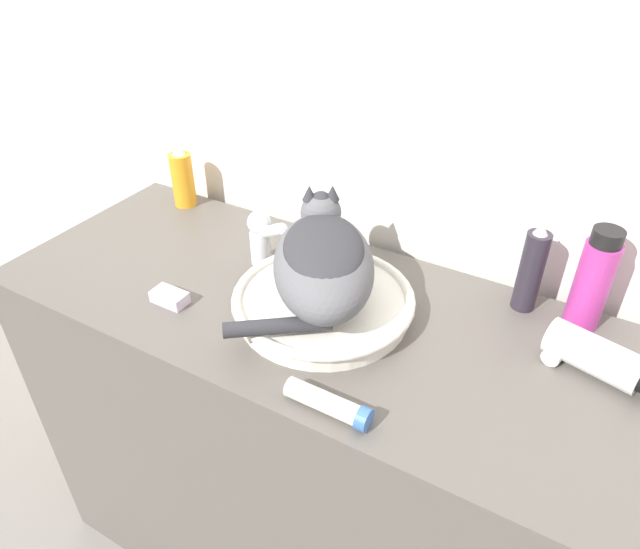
# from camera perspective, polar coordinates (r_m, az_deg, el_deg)

# --- Properties ---
(wall_back) EXTENTS (8.00, 0.05, 2.40)m
(wall_back) POSITION_cam_1_polar(r_m,az_deg,el_deg) (1.23, 5.81, 16.53)
(wall_back) COLOR silver
(wall_back) RESTS_ON ground_plane
(vanity_counter) EXTENTS (1.26, 0.52, 0.90)m
(vanity_counter) POSITION_cam_1_polar(r_m,az_deg,el_deg) (1.44, -1.57, -17.07)
(vanity_counter) COLOR #56514C
(vanity_counter) RESTS_ON ground_plane
(sink_basin) EXTENTS (0.35, 0.35, 0.05)m
(sink_basin) POSITION_cam_1_polar(r_m,az_deg,el_deg) (1.08, 0.34, -2.76)
(sink_basin) COLOR white
(sink_basin) RESTS_ON vanity_counter
(cat) EXTENTS (0.32, 0.39, 0.16)m
(cat) POSITION_cam_1_polar(r_m,az_deg,el_deg) (1.03, 0.27, 1.61)
(cat) COLOR #56565B
(cat) RESTS_ON sink_basin
(faucet) EXTENTS (0.12, 0.07, 0.13)m
(faucet) POSITION_cam_1_polar(r_m,az_deg,el_deg) (1.20, -5.85, 3.94)
(faucet) COLOR silver
(faucet) RESTS_ON vanity_counter
(spray_bottle_trigger) EXTENTS (0.06, 0.06, 0.16)m
(spray_bottle_trigger) POSITION_cam_1_polar(r_m,az_deg,el_deg) (1.48, -13.58, 9.34)
(spray_bottle_trigger) COLOR orange
(spray_bottle_trigger) RESTS_ON vanity_counter
(hairspray_can_black) EXTENTS (0.05, 0.05, 0.19)m
(hairspray_can_black) POSITION_cam_1_polar(r_m,az_deg,el_deg) (1.13, 20.36, 0.45)
(hairspray_can_black) COLOR #28232D
(hairspray_can_black) RESTS_ON vanity_counter
(shampoo_bottle_tall) EXTENTS (0.06, 0.06, 0.20)m
(shampoo_bottle_tall) POSITION_cam_1_polar(r_m,az_deg,el_deg) (1.12, 25.63, -0.59)
(shampoo_bottle_tall) COLOR #B2338C
(shampoo_bottle_tall) RESTS_ON vanity_counter
(cream_tube) EXTENTS (0.14, 0.04, 0.04)m
(cream_tube) POSITION_cam_1_polar(r_m,az_deg,el_deg) (0.91, 0.90, -12.79)
(cream_tube) COLOR silver
(cream_tube) RESTS_ON vanity_counter
(hair_dryer) EXTENTS (0.18, 0.11, 0.07)m
(hair_dryer) POSITION_cam_1_polar(r_m,az_deg,el_deg) (1.06, 25.61, -7.30)
(hair_dryer) COLOR silver
(hair_dryer) RESTS_ON vanity_counter
(soap_bar) EXTENTS (0.07, 0.04, 0.02)m
(soap_bar) POSITION_cam_1_polar(r_m,az_deg,el_deg) (1.15, -14.80, -2.21)
(soap_bar) COLOR silver
(soap_bar) RESTS_ON vanity_counter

